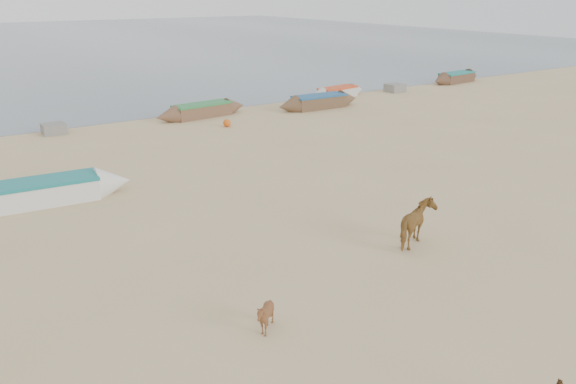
# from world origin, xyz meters

# --- Properties ---
(ground) EXTENTS (140.00, 140.00, 0.00)m
(ground) POSITION_xyz_m (0.00, 0.00, 0.00)
(ground) COLOR tan
(ground) RESTS_ON ground
(cow_adult) EXTENTS (1.83, 1.42, 1.41)m
(cow_adult) POSITION_xyz_m (2.16, 0.12, 0.70)
(cow_adult) COLOR olive
(cow_adult) RESTS_ON ground
(calf_front) EXTENTS (0.78, 0.70, 0.86)m
(calf_front) POSITION_xyz_m (-4.12, -1.36, 0.43)
(calf_front) COLOR brown
(calf_front) RESTS_ON ground
(near_canoe) EXTENTS (6.18, 1.84, 0.89)m
(near_canoe) POSITION_xyz_m (-6.54, 10.24, 0.44)
(near_canoe) COLOR silver
(near_canoe) RESTS_ON ground
(waterline_canoes) EXTENTS (59.34, 4.51, 0.89)m
(waterline_canoes) POSITION_xyz_m (2.06, 19.95, 0.42)
(waterline_canoes) COLOR brown
(waterline_canoes) RESTS_ON ground
(beach_clutter) EXTENTS (43.75, 4.78, 0.64)m
(beach_clutter) POSITION_xyz_m (3.41, 19.57, 0.30)
(beach_clutter) COLOR #316E32
(beach_clutter) RESTS_ON ground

